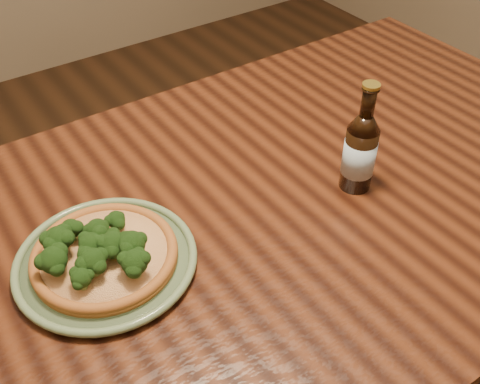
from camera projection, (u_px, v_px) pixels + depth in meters
table at (257, 241)px, 1.08m from camera, size 1.60×0.90×0.75m
plate at (106, 261)px, 0.90m from camera, size 0.30×0.30×0.02m
pizza at (102, 253)px, 0.89m from camera, size 0.23×0.23×0.07m
beer_bottle at (360, 151)px, 1.01m from camera, size 0.06×0.06×0.22m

